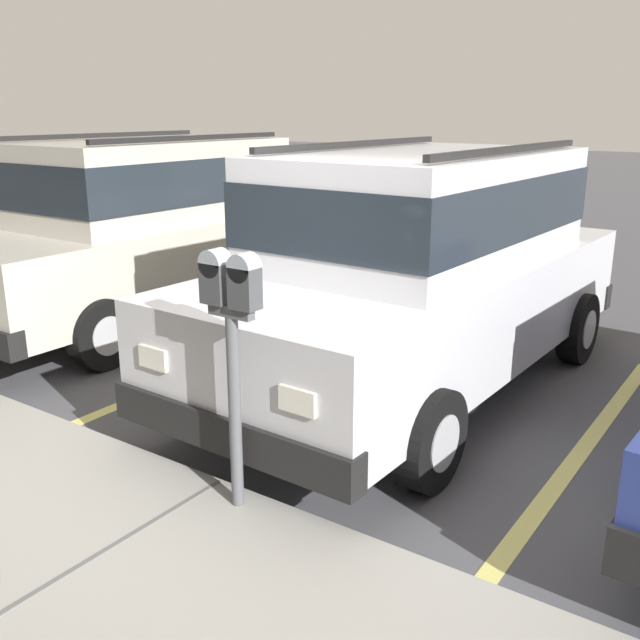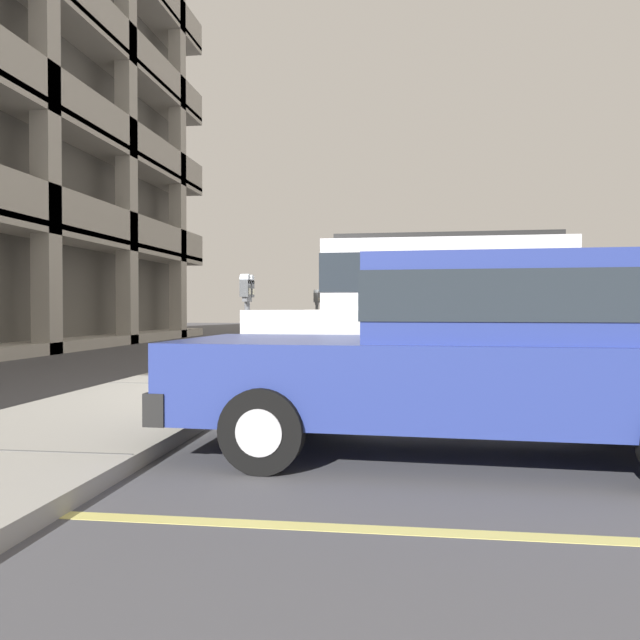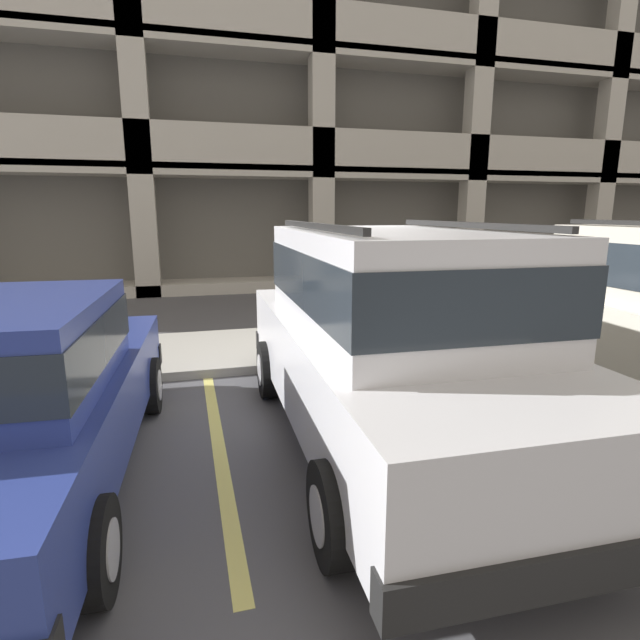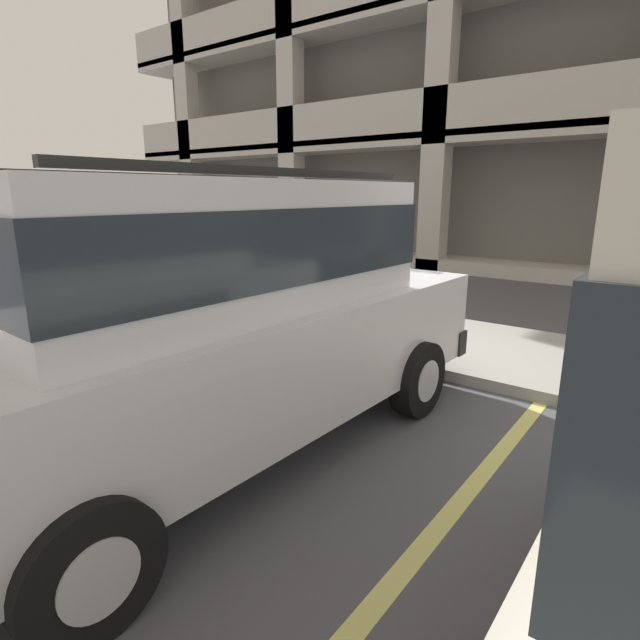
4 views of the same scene
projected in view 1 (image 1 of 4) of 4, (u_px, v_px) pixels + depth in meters
name	position (u px, v px, depth m)	size (l,w,h in m)	color
ground_plane	(244.00, 491.00, 4.56)	(80.00, 80.00, 0.10)	#4C4C51
sidewalk	(71.00, 582.00, 3.50)	(40.00, 2.20, 0.12)	#9E9B93
parking_stall_lines	(208.00, 369.00, 6.54)	(13.26, 4.80, 0.01)	#DBD16B
silver_suv	(422.00, 262.00, 5.85)	(2.12, 4.83, 2.03)	silver
dark_hatchback	(151.00, 222.00, 7.91)	(2.02, 4.78, 2.03)	beige
parking_meter_near	(232.00, 321.00, 3.78)	(0.35, 0.12, 1.47)	#595B60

